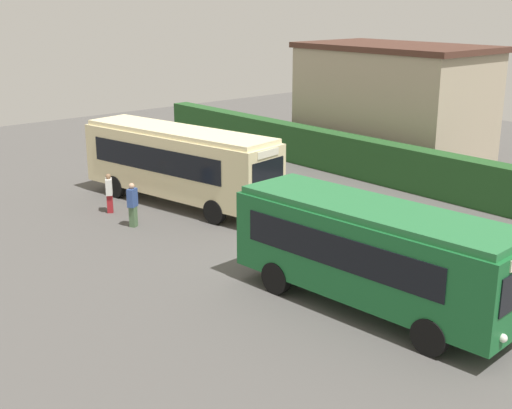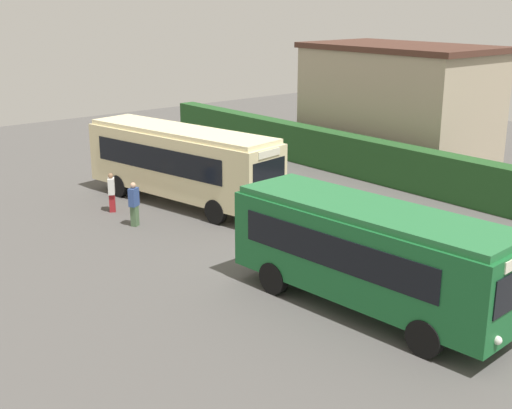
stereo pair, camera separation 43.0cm
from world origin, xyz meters
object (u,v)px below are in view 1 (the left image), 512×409
Objects in this scene: bus_cream at (179,162)px; person_center at (133,204)px; bus_green at (373,250)px; person_left at (109,192)px.

person_center is (1.32, -3.13, -0.97)m from bus_cream.
bus_cream is at bearing 167.39° from bus_green.
person_center reaches higher than person_left.
person_left is at bearing -117.98° from bus_cream.
bus_green is 13.21m from person_left.
bus_cream reaches higher than person_left.
bus_cream is at bearing -167.22° from person_left.
person_left is at bearing 145.11° from person_center.
bus_cream is 3.22m from person_left.
bus_cream is 6.01× the size of person_left.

